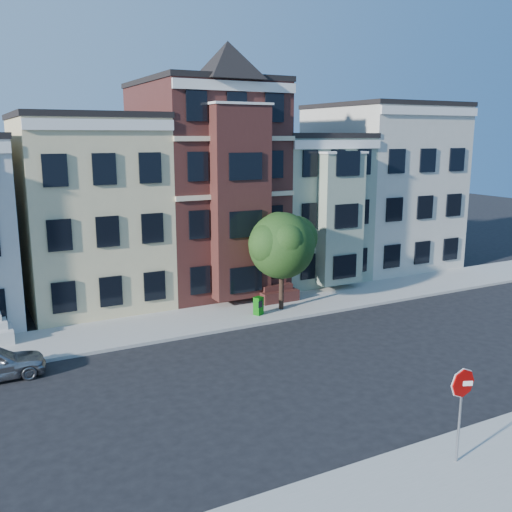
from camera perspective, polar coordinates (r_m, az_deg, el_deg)
ground at (r=23.81m, az=8.94°, el=-10.81°), size 120.00×120.00×0.00m
far_sidewalk at (r=30.16m, az=-0.17°, el=-5.56°), size 60.00×4.00×0.15m
house_yellow at (r=32.87m, az=-16.49°, el=4.21°), size 7.00×9.00×10.00m
house_brown at (r=34.79m, az=-5.17°, el=6.72°), size 7.00×9.00×12.00m
house_green at (r=37.91m, az=4.01°, el=4.89°), size 6.00×9.00×9.00m
house_cream at (r=41.89m, az=12.27°, el=6.69°), size 8.00×9.00×11.00m
street_tree at (r=29.60m, az=2.59°, el=0.60°), size 6.08×6.08×6.36m
newspaper_box at (r=29.26m, az=0.25°, el=-5.00°), size 0.54×0.52×0.93m
stop_sign at (r=17.29m, az=19.75°, el=-14.25°), size 0.85×0.44×3.16m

